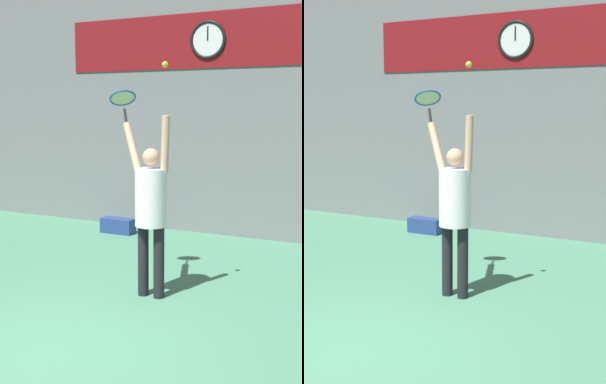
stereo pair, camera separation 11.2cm
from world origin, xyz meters
TOP-DOWN VIEW (x-y plane):
  - ground_plane at (0.00, 0.00)m, footprint 18.00×18.00m
  - back_wall at (0.00, 5.45)m, footprint 18.00×0.10m
  - sponsor_banner at (0.00, 5.39)m, footprint 6.28×0.02m
  - scoreboard_clock at (-0.40, 5.37)m, footprint 0.65×0.06m
  - tennis_player at (0.19, 2.03)m, footprint 0.77×0.47m
  - tennis_racket at (-0.38, 2.39)m, footprint 0.45×0.45m
  - tennis_ball at (0.40, 1.94)m, footprint 0.07×0.07m
  - equipment_bag at (-1.83, 4.72)m, footprint 0.61×0.27m

SIDE VIEW (x-z plane):
  - ground_plane at x=0.00m, z-range 0.00..0.00m
  - equipment_bag at x=-1.83m, z-range 0.00..0.27m
  - tennis_player at x=0.19m, z-range 0.04..2.20m
  - tennis_racket at x=-0.38m, z-range 2.14..2.56m
  - back_wall at x=0.00m, z-range 0.00..5.00m
  - tennis_ball at x=0.40m, z-range 2.68..2.75m
  - sponsor_banner at x=0.00m, z-range 2.93..3.87m
  - scoreboard_clock at x=-0.40m, z-range 3.07..3.72m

